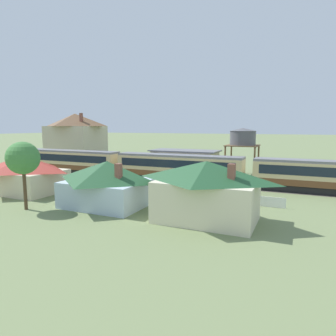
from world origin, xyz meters
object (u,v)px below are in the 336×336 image
passenger_train (180,167)px  yard_tree_0 (23,158)px  station_building (185,161)px  parked_car_black (94,179)px  cottage_red_roof (25,173)px  station_house_brown_roof (76,137)px  water_tower (243,138)px  cottage_dark_green_roof (108,182)px  cottage_dark_green_roof_2 (206,190)px

passenger_train → yard_tree_0: (-8.38, -19.93, 2.83)m
station_building → parked_car_black: (-8.17, -15.20, -1.39)m
passenger_train → cottage_red_roof: bearing=-137.0°
station_house_brown_roof → yard_tree_0: station_house_brown_roof is taller
cottage_red_roof → yard_tree_0: (6.77, -5.81, 2.72)m
water_tower → yard_tree_0: (-15.60, -30.07, -1.21)m
station_house_brown_roof → cottage_dark_green_roof: (29.75, -29.66, -3.31)m
station_building → water_tower: 10.81m
cottage_red_roof → cottage_dark_green_roof_2: 24.14m
cottage_dark_green_roof_2 → parked_car_black: 22.24m
cottage_red_roof → cottage_dark_green_roof_2: cottage_dark_green_roof_2 is taller
station_house_brown_roof → yard_tree_0: 41.49m
station_house_brown_roof → cottage_dark_green_roof_2: 50.86m
station_building → cottage_red_roof: size_ratio=1.23×
water_tower → cottage_red_roof: size_ratio=0.81×
water_tower → cottage_red_roof: water_tower is taller
cottage_red_roof → cottage_dark_green_roof: bearing=-4.9°
station_house_brown_roof → parked_car_black: station_house_brown_roof is taller
parked_car_black → cottage_red_roof: bearing=148.5°
passenger_train → cottage_dark_green_roof_2: size_ratio=6.64×
water_tower → cottage_dark_green_roof: bearing=-109.8°
passenger_train → parked_car_black: 12.51m
passenger_train → yard_tree_0: 21.80m
passenger_train → yard_tree_0: size_ratio=8.98×
station_house_brown_roof → cottage_red_roof: station_house_brown_roof is taller
passenger_train → cottage_dark_green_roof: (-1.92, -15.26, 0.16)m
water_tower → yard_tree_0: size_ratio=1.18×
station_building → station_house_brown_roof: (-29.01, 5.27, 3.69)m
station_house_brown_roof → parked_car_black: 29.65m
passenger_train → station_house_brown_roof: bearing=155.5°
water_tower → cottage_dark_green_roof_2: 26.55m
passenger_train → cottage_dark_green_roof_2: (8.91, -16.12, 0.46)m
parked_car_black → yard_tree_0: size_ratio=0.61×
station_building → yard_tree_0: yard_tree_0 is taller
cottage_red_roof → yard_tree_0: 9.33m
cottage_dark_green_roof → cottage_red_roof: bearing=175.1°
station_building → cottage_dark_green_roof: size_ratio=1.39×
cottage_dark_green_roof → passenger_train: bearing=82.8°
cottage_dark_green_roof → yard_tree_0: bearing=-144.1°
cottage_red_roof → cottage_dark_green_roof: (13.23, -1.14, 0.04)m
station_building → station_house_brown_roof: bearing=169.7°
station_house_brown_roof → water_tower: station_house_brown_roof is taller
cottage_red_roof → yard_tree_0: bearing=-40.6°
passenger_train → station_building: (-2.66, 9.13, -0.22)m
passenger_train → water_tower: bearing=54.5°
cottage_red_roof → parked_car_black: 9.30m
cottage_red_roof → station_building: bearing=61.8°
passenger_train → water_tower: size_ratio=7.62×
parked_car_black → cottage_dark_green_roof_2: bearing=-120.3°
yard_tree_0 → cottage_dark_green_roof: bearing=35.9°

